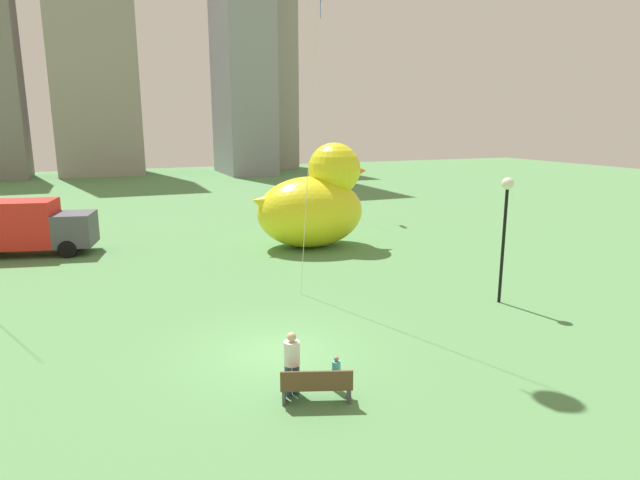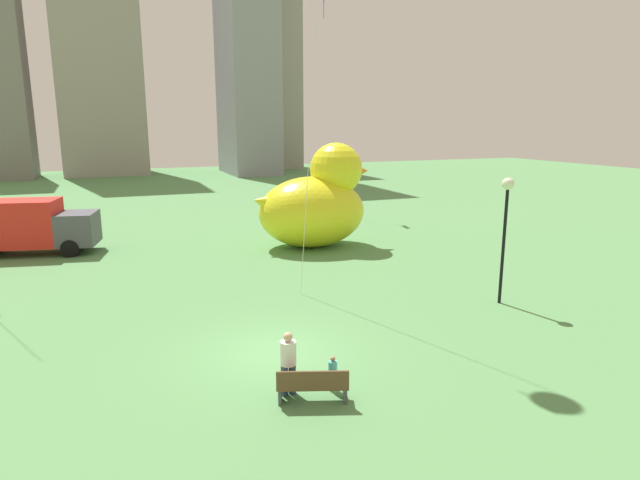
{
  "view_description": "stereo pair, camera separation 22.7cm",
  "coord_description": "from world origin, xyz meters",
  "px_view_note": "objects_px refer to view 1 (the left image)",
  "views": [
    {
      "loc": [
        -4.47,
        -14.31,
        6.72
      ],
      "look_at": [
        3.39,
        4.75,
        2.19
      ],
      "focal_mm": 30.02,
      "sensor_mm": 36.0,
      "label": 1
    },
    {
      "loc": [
        -4.26,
        -14.39,
        6.72
      ],
      "look_at": [
        3.39,
        4.75,
        2.19
      ],
      "focal_mm": 30.02,
      "sensor_mm": 36.0,
      "label": 2
    }
  ],
  "objects_px": {
    "park_bench": "(317,385)",
    "person_adult": "(292,361)",
    "box_truck": "(23,227)",
    "kite_blue": "(321,7)",
    "giant_inflatable_duck": "(314,203)",
    "person_child": "(336,371)",
    "lamppost": "(506,210)"
  },
  "relations": [
    {
      "from": "park_bench",
      "to": "person_adult",
      "type": "relative_size",
      "value": 1.08
    },
    {
      "from": "person_adult",
      "to": "box_truck",
      "type": "distance_m",
      "value": 20.68
    },
    {
      "from": "person_adult",
      "to": "giant_inflatable_duck",
      "type": "bearing_deg",
      "value": 66.24
    },
    {
      "from": "person_child",
      "to": "box_truck",
      "type": "height_order",
      "value": "box_truck"
    },
    {
      "from": "giant_inflatable_duck",
      "to": "lamppost",
      "type": "relative_size",
      "value": 1.43
    },
    {
      "from": "person_adult",
      "to": "person_child",
      "type": "relative_size",
      "value": 1.8
    },
    {
      "from": "person_adult",
      "to": "lamppost",
      "type": "relative_size",
      "value": 0.35
    },
    {
      "from": "person_adult",
      "to": "person_child",
      "type": "distance_m",
      "value": 1.21
    },
    {
      "from": "person_adult",
      "to": "lamppost",
      "type": "distance_m",
      "value": 10.71
    },
    {
      "from": "park_bench",
      "to": "lamppost",
      "type": "distance_m",
      "value": 10.71
    },
    {
      "from": "box_truck",
      "to": "kite_blue",
      "type": "xyz_separation_m",
      "value": [
        20.05,
        8.28,
        13.63
      ]
    },
    {
      "from": "park_bench",
      "to": "kite_blue",
      "type": "relative_size",
      "value": 0.11
    },
    {
      "from": "person_child",
      "to": "giant_inflatable_duck",
      "type": "distance_m",
      "value": 16.57
    },
    {
      "from": "park_bench",
      "to": "person_child",
      "type": "xyz_separation_m",
      "value": [
        0.71,
        0.42,
        0.03
      ]
    },
    {
      "from": "giant_inflatable_duck",
      "to": "person_adult",
      "type": "bearing_deg",
      "value": -113.76
    },
    {
      "from": "person_child",
      "to": "person_adult",
      "type": "bearing_deg",
      "value": 169.27
    },
    {
      "from": "person_adult",
      "to": "kite_blue",
      "type": "xyz_separation_m",
      "value": [
        12.11,
        27.37,
        14.17
      ]
    },
    {
      "from": "park_bench",
      "to": "lamppost",
      "type": "xyz_separation_m",
      "value": [
        9.29,
        4.33,
        3.1
      ]
    },
    {
      "from": "park_bench",
      "to": "giant_inflatable_duck",
      "type": "height_order",
      "value": "giant_inflatable_duck"
    },
    {
      "from": "giant_inflatable_duck",
      "to": "person_child",
      "type": "bearing_deg",
      "value": -109.9
    },
    {
      "from": "lamppost",
      "to": "box_truck",
      "type": "xyz_separation_m",
      "value": [
        -17.64,
        15.4,
        -2.12
      ]
    },
    {
      "from": "park_bench",
      "to": "kite_blue",
      "type": "distance_m",
      "value": 33.68
    },
    {
      "from": "person_adult",
      "to": "person_child",
      "type": "bearing_deg",
      "value": -10.73
    },
    {
      "from": "park_bench",
      "to": "person_child",
      "type": "height_order",
      "value": "person_child"
    },
    {
      "from": "park_bench",
      "to": "kite_blue",
      "type": "xyz_separation_m",
      "value": [
        11.7,
        28.0,
        14.61
      ]
    },
    {
      "from": "giant_inflatable_duck",
      "to": "box_truck",
      "type": "xyz_separation_m",
      "value": [
        -14.66,
        3.82,
        -0.96
      ]
    },
    {
      "from": "box_truck",
      "to": "kite_blue",
      "type": "height_order",
      "value": "kite_blue"
    },
    {
      "from": "kite_blue",
      "to": "giant_inflatable_duck",
      "type": "bearing_deg",
      "value": -114.01
    },
    {
      "from": "person_child",
      "to": "lamppost",
      "type": "height_order",
      "value": "lamppost"
    },
    {
      "from": "park_bench",
      "to": "lamppost",
      "type": "bearing_deg",
      "value": 24.98
    },
    {
      "from": "giant_inflatable_duck",
      "to": "box_truck",
      "type": "relative_size",
      "value": 0.99
    },
    {
      "from": "giant_inflatable_duck",
      "to": "kite_blue",
      "type": "bearing_deg",
      "value": 65.99
    }
  ]
}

